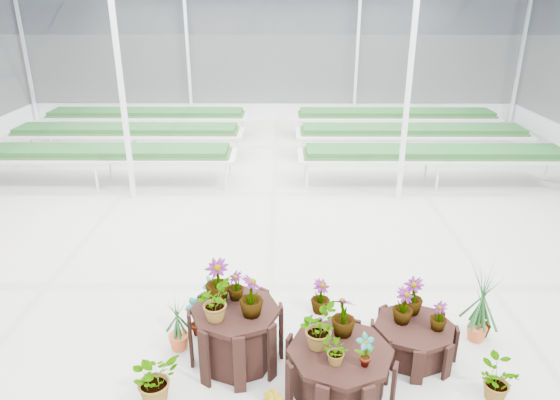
{
  "coord_description": "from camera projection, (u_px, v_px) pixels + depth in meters",
  "views": [
    {
      "loc": [
        0.39,
        -6.51,
        4.2
      ],
      "look_at": [
        0.34,
        0.67,
        1.3
      ],
      "focal_mm": 32.0,
      "sensor_mm": 36.0,
      "label": 1
    }
  ],
  "objects": [
    {
      "name": "greenhouse_shell",
      "position": [
        254.0,
        153.0,
        6.77
      ],
      "size": [
        18.0,
        24.0,
        4.5
      ],
      "primitive_type": null,
      "color": "white",
      "rests_on": "ground"
    },
    {
      "name": "plinth_tall",
      "position": [
        236.0,
        335.0,
        6.11
      ],
      "size": [
        1.26,
        1.26,
        0.76
      ],
      "primitive_type": "cylinder",
      "rotation": [
        0.0,
        0.0,
        0.15
      ],
      "color": "black",
      "rests_on": "ground"
    },
    {
      "name": "plinth_low",
      "position": [
        413.0,
        340.0,
        6.24
      ],
      "size": [
        1.15,
        1.15,
        0.46
      ],
      "primitive_type": "cylinder",
      "rotation": [
        0.0,
        0.0,
        -0.13
      ],
      "color": "black",
      "rests_on": "ground"
    },
    {
      "name": "nursery_plants",
      "position": [
        313.0,
        328.0,
        5.95
      ],
      "size": [
        4.59,
        2.96,
        1.29
      ],
      "color": "#1D4B20",
      "rests_on": "ground"
    },
    {
      "name": "steel_frame",
      "position": [
        254.0,
        153.0,
        6.77
      ],
      "size": [
        18.0,
        24.0,
        4.5
      ],
      "primitive_type": null,
      "color": "silver",
      "rests_on": "ground"
    },
    {
      "name": "plinth_mid",
      "position": [
        339.0,
        373.0,
        5.56
      ],
      "size": [
        1.58,
        1.58,
        0.64
      ],
      "primitive_type": "cylinder",
      "rotation": [
        0.0,
        0.0,
        0.39
      ],
      "color": "black",
      "rests_on": "ground"
    },
    {
      "name": "nursery_benches",
      "position": [
        269.0,
        142.0,
        14.13
      ],
      "size": [
        16.0,
        7.0,
        0.84
      ],
      "primitive_type": null,
      "color": "silver",
      "rests_on": "ground"
    },
    {
      "name": "ground_plane",
      "position": [
        257.0,
        295.0,
        7.61
      ],
      "size": [
        24.0,
        24.0,
        0.0
      ],
      "primitive_type": "plane",
      "color": "gray",
      "rests_on": "ground"
    }
  ]
}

